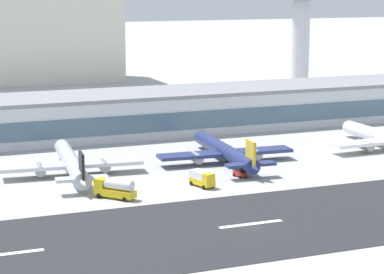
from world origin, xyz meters
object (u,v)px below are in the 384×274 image
at_px(service_fuel_truck_1, 115,188).
at_px(service_baggage_tug_0, 240,172).
at_px(airliner_black_tail_gate_1, 72,164).
at_px(airliner_gold_tail_gate_2, 227,153).
at_px(control_tower, 301,22).
at_px(terminal_building, 107,115).
at_px(service_box_truck_2, 202,178).

bearing_deg(service_fuel_truck_1, service_baggage_tug_0, -118.69).
bearing_deg(airliner_black_tail_gate_1, airliner_gold_tail_gate_2, -86.64).
bearing_deg(service_fuel_truck_1, airliner_black_tail_gate_1, -30.62).
bearing_deg(control_tower, service_fuel_truck_1, -132.83).
relative_size(terminal_building, service_fuel_truck_1, 24.44).
relative_size(control_tower, airliner_gold_tail_gate_2, 1.06).
distance_m(airliner_gold_tail_gate_2, service_fuel_truck_1, 37.80).
distance_m(airliner_gold_tail_gate_2, service_box_truck_2, 21.73).
height_order(control_tower, service_box_truck_2, control_tower).
relative_size(terminal_building, service_baggage_tug_0, 56.92).
height_order(control_tower, airliner_gold_tail_gate_2, control_tower).
bearing_deg(airliner_gold_tail_gate_2, airliner_black_tail_gate_1, 91.43).
bearing_deg(service_box_truck_2, terminal_building, 167.83).
xyz_separation_m(terminal_building, airliner_gold_tail_gate_2, (17.13, -43.37, -3.19)).
distance_m(service_fuel_truck_1, service_box_truck_2, 19.39).
bearing_deg(control_tower, airliner_gold_tail_gate_2, -127.47).
distance_m(airliner_black_tail_gate_1, service_box_truck_2, 29.53).
bearing_deg(control_tower, terminal_building, -151.32).
bearing_deg(service_fuel_truck_1, control_tower, -84.00).
bearing_deg(service_fuel_truck_1, airliner_gold_tail_gate_2, -100.42).
distance_m(control_tower, airliner_black_tail_gate_1, 140.92).
distance_m(service_baggage_tug_0, service_box_truck_2, 11.72).
xyz_separation_m(airliner_black_tail_gate_1, service_baggage_tug_0, (33.86, -13.83, -1.63)).
bearing_deg(terminal_building, airliner_gold_tail_gate_2, -68.44).
height_order(airliner_gold_tail_gate_2, service_fuel_truck_1, airliner_gold_tail_gate_2).
relative_size(airliner_black_tail_gate_1, service_box_truck_2, 6.26).
xyz_separation_m(terminal_building, service_baggage_tug_0, (14.70, -56.04, -4.79)).
bearing_deg(control_tower, airliner_black_tail_gate_1, -139.75).
bearing_deg(service_baggage_tug_0, control_tower, -48.09).
xyz_separation_m(control_tower, airliner_gold_tail_gate_2, (-69.60, -90.82, -24.60)).
height_order(airliner_black_tail_gate_1, airliner_gold_tail_gate_2, airliner_black_tail_gate_1).
relative_size(airliner_black_tail_gate_1, service_fuel_truck_1, 4.96).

